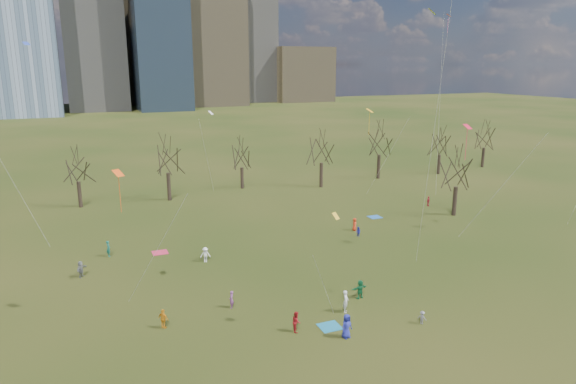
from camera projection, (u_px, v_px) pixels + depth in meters
name	position (u px, v px, depth m)	size (l,w,h in m)	color
ground	(345.00, 309.00, 41.30)	(500.00, 500.00, 0.00)	black
downtown_skyline	(105.00, 17.00, 219.67)	(212.50, 78.00, 118.00)	slate
bare_tree_row	(220.00, 159.00, 73.14)	(113.04, 29.80, 9.50)	black
blanket_teal	(330.00, 327.00, 38.56)	(1.60, 1.50, 0.03)	#19729A
blanket_navy	(375.00, 217.00, 66.27)	(1.60, 1.50, 0.03)	#255FAF
blanket_crimson	(160.00, 252.00, 53.76)	(1.60, 1.50, 0.03)	#CE294A
person_0	(347.00, 326.00, 36.83)	(0.89, 0.58, 1.82)	#242A9E
person_1	(346.00, 301.00, 40.68)	(0.67, 0.44, 1.84)	white
person_2	(296.00, 322.00, 37.74)	(0.76, 0.59, 1.57)	#AF191E
person_3	(422.00, 317.00, 38.90)	(0.68, 0.39, 1.05)	slate
person_4	(163.00, 319.00, 38.19)	(0.90, 0.37, 1.53)	orange
person_5	(360.00, 289.00, 43.09)	(1.52, 0.48, 1.64)	#197440
person_7	(231.00, 299.00, 41.43)	(0.53, 0.35, 1.45)	#8E478A
person_8	(358.00, 232.00, 58.62)	(0.56, 0.44, 1.15)	#292CB5
person_9	(205.00, 255.00, 51.05)	(0.99, 0.57, 1.54)	white
person_10	(428.00, 201.00, 71.35)	(0.81, 0.34, 1.38)	#AF192D
person_11	(81.00, 269.00, 47.43)	(1.44, 0.46, 1.55)	slate
person_12	(355.00, 224.00, 60.78)	(0.75, 0.49, 1.53)	red
person_13	(108.00, 249.00, 52.51)	(0.62, 0.41, 1.69)	#166559
kites_airborne	(325.00, 147.00, 51.92)	(69.78, 47.05, 24.15)	#FB5815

